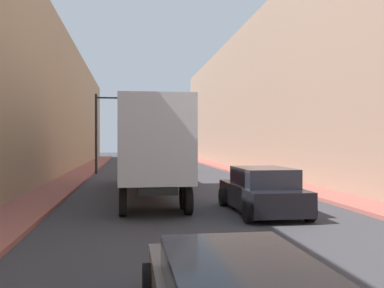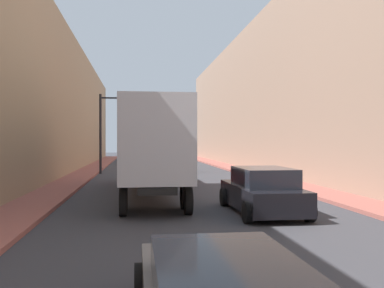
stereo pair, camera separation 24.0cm
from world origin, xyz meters
The scene contains 7 objects.
sidewalk_right centered at (6.41, 30.00, 0.07)m, with size 2.00×80.00×0.15m.
sidewalk_left centered at (-6.41, 30.00, 0.07)m, with size 2.00×80.00×0.15m.
building_right centered at (10.41, 30.00, 6.48)m, with size 6.00×80.00×12.96m.
building_left centered at (-10.41, 30.00, 5.57)m, with size 6.00×80.00×11.13m.
semi_truck centered at (-1.75, 20.03, 2.32)m, with size 2.53×14.38×4.12m.
suv_car centered at (2.02, 14.20, 0.77)m, with size 2.24×4.94×1.63m.
traffic_signal_gantry centered at (-3.84, 33.97, 4.36)m, with size 6.09×0.35×6.31m.
Camera 2 is at (-2.40, -0.50, 2.54)m, focal length 40.00 mm.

